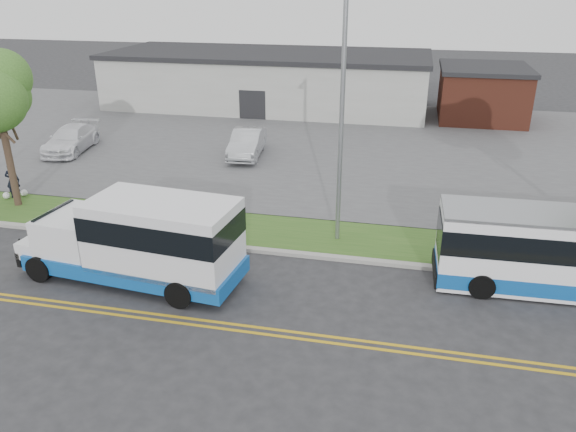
% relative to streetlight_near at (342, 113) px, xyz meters
% --- Properties ---
extents(ground, '(140.00, 140.00, 0.00)m').
position_rel_streetlight_near_xyz_m(ground, '(-3.00, -2.73, -5.23)').
color(ground, '#28282B').
rests_on(ground, ground).
extents(lane_line_north, '(70.00, 0.12, 0.01)m').
position_rel_streetlight_near_xyz_m(lane_line_north, '(-3.00, -6.58, -5.23)').
color(lane_line_north, gold).
rests_on(lane_line_north, ground).
extents(lane_line_south, '(70.00, 0.12, 0.01)m').
position_rel_streetlight_near_xyz_m(lane_line_south, '(-3.00, -6.88, -5.23)').
color(lane_line_south, gold).
rests_on(lane_line_south, ground).
extents(curb, '(80.00, 0.30, 0.15)m').
position_rel_streetlight_near_xyz_m(curb, '(-3.00, -1.63, -5.16)').
color(curb, '#9E9B93').
rests_on(curb, ground).
extents(verge, '(80.00, 3.30, 0.10)m').
position_rel_streetlight_near_xyz_m(verge, '(-3.00, 0.17, -5.18)').
color(verge, '#2E551C').
rests_on(verge, ground).
extents(parking_lot, '(80.00, 25.00, 0.10)m').
position_rel_streetlight_near_xyz_m(parking_lot, '(-3.00, 14.27, -5.18)').
color(parking_lot, '#4C4C4F').
rests_on(parking_lot, ground).
extents(commercial_building, '(25.40, 10.40, 4.35)m').
position_rel_streetlight_near_xyz_m(commercial_building, '(-9.00, 24.27, -3.05)').
color(commercial_building, '#9E9E99').
rests_on(commercial_building, ground).
extents(brick_wing, '(6.30, 7.30, 3.90)m').
position_rel_streetlight_near_xyz_m(brick_wing, '(7.50, 23.27, -3.27)').
color(brick_wing, brown).
rests_on(brick_wing, ground).
extents(streetlight_near, '(0.35, 1.53, 9.50)m').
position_rel_streetlight_near_xyz_m(streetlight_near, '(0.00, 0.00, 0.00)').
color(streetlight_near, gray).
rests_on(streetlight_near, verge).
extents(shuttle_bus, '(8.21, 3.36, 3.07)m').
position_rel_streetlight_near_xyz_m(shuttle_bus, '(-6.07, -4.60, -3.59)').
color(shuttle_bus, '#0E4E9F').
rests_on(shuttle_bus, ground).
extents(pedestrian, '(0.73, 0.62, 1.70)m').
position_rel_streetlight_near_xyz_m(pedestrian, '(-15.73, 1.27, -4.28)').
color(pedestrian, black).
rests_on(pedestrian, verge).
extents(parked_car_a, '(2.14, 4.87, 1.56)m').
position_rel_streetlight_near_xyz_m(parked_car_a, '(-6.75, 10.17, -4.35)').
color(parked_car_a, '#AEB0B5').
rests_on(parked_car_a, parking_lot).
extents(parked_car_b, '(2.74, 5.28, 1.46)m').
position_rel_streetlight_near_xyz_m(parked_car_b, '(-17.45, 8.90, -4.40)').
color(parked_car_b, white).
rests_on(parked_car_b, parking_lot).
extents(grocery_bag_left, '(0.32, 0.32, 0.32)m').
position_rel_streetlight_near_xyz_m(grocery_bag_left, '(-16.03, 1.02, -4.97)').
color(grocery_bag_left, white).
rests_on(grocery_bag_left, verge).
extents(grocery_bag_right, '(0.32, 0.32, 0.32)m').
position_rel_streetlight_near_xyz_m(grocery_bag_right, '(-15.43, 1.52, -4.97)').
color(grocery_bag_right, white).
rests_on(grocery_bag_right, verge).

